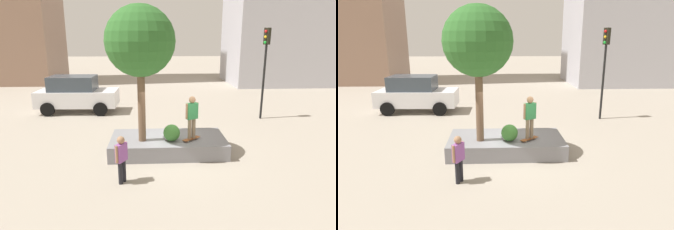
% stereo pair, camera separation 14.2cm
% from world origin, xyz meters
% --- Properties ---
extents(ground_plane, '(120.00, 120.00, 0.00)m').
position_xyz_m(ground_plane, '(0.00, 0.00, 0.00)').
color(ground_plane, '#9E9384').
extents(planter_ledge, '(4.45, 2.26, 0.61)m').
position_xyz_m(planter_ledge, '(-0.24, 0.21, 0.30)').
color(planter_ledge, gray).
rests_on(planter_ledge, ground).
extents(plaza_tree, '(2.49, 2.49, 4.91)m').
position_xyz_m(plaza_tree, '(-1.23, -0.12, 4.24)').
color(plaza_tree, brown).
rests_on(plaza_tree, planter_ledge).
extents(boxwood_shrub, '(0.63, 0.63, 0.63)m').
position_xyz_m(boxwood_shrub, '(-0.12, -0.20, 0.92)').
color(boxwood_shrub, '#3D7A33').
rests_on(boxwood_shrub, planter_ledge).
extents(skateboard, '(0.75, 0.67, 0.07)m').
position_xyz_m(skateboard, '(0.63, -0.17, 0.66)').
color(skateboard, brown).
rests_on(skateboard, planter_ledge).
extents(skateboarder, '(0.50, 0.36, 1.63)m').
position_xyz_m(skateboarder, '(0.63, -0.17, 1.62)').
color(skateboarder, '#847056').
rests_on(skateboarder, skateboard).
extents(police_car, '(4.75, 2.31, 2.18)m').
position_xyz_m(police_car, '(-5.39, 6.83, 1.11)').
color(police_car, white).
rests_on(police_car, ground).
extents(traffic_light_corner, '(0.37, 0.37, 4.88)m').
position_xyz_m(traffic_light_corner, '(5.18, 4.80, 3.30)').
color(traffic_light_corner, black).
rests_on(traffic_light_corner, ground).
extents(pedestrian_crossing, '(0.36, 0.45, 1.53)m').
position_xyz_m(pedestrian_crossing, '(-1.79, -2.26, 0.88)').
color(pedestrian_crossing, black).
rests_on(pedestrian_crossing, ground).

